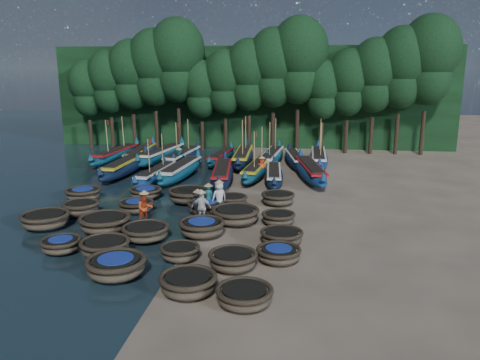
# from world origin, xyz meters

# --- Properties ---
(ground) EXTENTS (120.00, 120.00, 0.00)m
(ground) POSITION_xyz_m (0.00, 0.00, 0.00)
(ground) COLOR gray
(ground) RESTS_ON ground
(foliage_wall) EXTENTS (40.00, 3.00, 10.00)m
(foliage_wall) POSITION_xyz_m (0.00, 23.50, 5.00)
(foliage_wall) COLOR black
(foliage_wall) RESTS_ON ground
(coracle_2) EXTENTS (2.79, 2.79, 0.81)m
(coracle_2) POSITION_xyz_m (-1.93, -8.74, 0.47)
(coracle_2) COLOR brown
(coracle_2) RESTS_ON ground
(coracle_3) EXTENTS (2.58, 2.58, 0.77)m
(coracle_3) POSITION_xyz_m (1.16, -9.78, 0.44)
(coracle_3) COLOR brown
(coracle_3) RESTS_ON ground
(coracle_4) EXTENTS (2.41, 2.41, 0.67)m
(coracle_4) POSITION_xyz_m (3.24, -10.33, 0.38)
(coracle_4) COLOR brown
(coracle_4) RESTS_ON ground
(coracle_5) EXTENTS (2.06, 2.06, 0.64)m
(coracle_5) POSITION_xyz_m (-5.28, -6.65, 0.37)
(coracle_5) COLOR brown
(coracle_5) RESTS_ON ground
(coracle_6) EXTENTS (2.20, 2.20, 0.73)m
(coracle_6) POSITION_xyz_m (-3.21, -6.76, 0.42)
(coracle_6) COLOR brown
(coracle_6) RESTS_ON ground
(coracle_7) EXTENTS (1.72, 1.72, 0.64)m
(coracle_7) POSITION_xyz_m (0.09, -6.80, 0.37)
(coracle_7) COLOR brown
(coracle_7) RESTS_ON ground
(coracle_8) EXTENTS (2.23, 2.23, 0.75)m
(coracle_8) POSITION_xyz_m (2.44, -7.47, 0.43)
(coracle_8) COLOR brown
(coracle_8) RESTS_ON ground
(coracle_9) EXTENTS (2.29, 2.29, 0.63)m
(coracle_9) POSITION_xyz_m (4.22, -6.47, 0.37)
(coracle_9) COLOR brown
(coracle_9) RESTS_ON ground
(coracle_10) EXTENTS (2.82, 2.82, 0.81)m
(coracle_10) POSITION_xyz_m (-7.65, -3.73, 0.46)
(coracle_10) COLOR brown
(coracle_10) RESTS_ON ground
(coracle_11) EXTENTS (3.04, 3.04, 0.85)m
(coracle_11) POSITION_xyz_m (-4.42, -3.91, 0.48)
(coracle_11) COLOR brown
(coracle_11) RESTS_ON ground
(coracle_12) EXTENTS (2.67, 2.67, 0.74)m
(coracle_12) POSITION_xyz_m (-2.08, -4.76, 0.42)
(coracle_12) COLOR brown
(coracle_12) RESTS_ON ground
(coracle_13) EXTENTS (2.50, 2.50, 0.80)m
(coracle_13) POSITION_xyz_m (0.42, -3.89, 0.46)
(coracle_13) COLOR brown
(coracle_13) RESTS_ON ground
(coracle_14) EXTENTS (2.43, 2.43, 0.67)m
(coracle_14) POSITION_xyz_m (4.27, -4.42, 0.38)
(coracle_14) COLOR brown
(coracle_14) RESTS_ON ground
(coracle_15) EXTENTS (2.21, 2.21, 0.80)m
(coracle_15) POSITION_xyz_m (-6.76, -1.60, 0.46)
(coracle_15) COLOR brown
(coracle_15) RESTS_ON ground
(coracle_16) EXTENTS (2.17, 2.17, 0.69)m
(coracle_16) POSITION_xyz_m (-3.99, -0.63, 0.40)
(coracle_16) COLOR brown
(coracle_16) RESTS_ON ground
(coracle_17) EXTENTS (2.48, 2.48, 0.71)m
(coracle_17) POSITION_xyz_m (-0.10, -0.30, 0.41)
(coracle_17) COLOR brown
(coracle_17) RESTS_ON ground
(coracle_18) EXTENTS (2.83, 2.83, 0.84)m
(coracle_18) POSITION_xyz_m (1.76, -1.81, 0.48)
(coracle_18) COLOR brown
(coracle_18) RESTS_ON ground
(coracle_19) EXTENTS (1.77, 1.77, 0.65)m
(coracle_19) POSITION_xyz_m (3.99, -1.71, 0.37)
(coracle_19) COLOR brown
(coracle_19) RESTS_ON ground
(coracle_20) EXTENTS (2.59, 2.59, 0.77)m
(coracle_20) POSITION_xyz_m (-8.02, 1.28, 0.44)
(coracle_20) COLOR brown
(coracle_20) RESTS_ON ground
(coracle_21) EXTENTS (2.02, 2.02, 0.66)m
(coracle_21) POSITION_xyz_m (-4.40, 2.26, 0.38)
(coracle_21) COLOR brown
(coracle_21) RESTS_ON ground
(coracle_22) EXTENTS (2.64, 2.64, 0.84)m
(coracle_22) POSITION_xyz_m (-1.52, 1.70, 0.48)
(coracle_22) COLOR brown
(coracle_22) RESTS_ON ground
(coracle_23) EXTENTS (1.83, 1.83, 0.63)m
(coracle_23) POSITION_xyz_m (1.13, 1.34, 0.36)
(coracle_23) COLOR brown
(coracle_23) RESTS_ON ground
(coracle_24) EXTENTS (2.33, 2.33, 0.72)m
(coracle_24) POSITION_xyz_m (3.79, 1.91, 0.41)
(coracle_24) COLOR brown
(coracle_24) RESTS_ON ground
(long_boat_2) EXTENTS (1.87, 9.22, 1.62)m
(long_boat_2) POSITION_xyz_m (-8.15, 8.77, 0.62)
(long_boat_2) COLOR black
(long_boat_2) RESTS_ON ground
(long_boat_3) EXTENTS (1.95, 7.64, 3.25)m
(long_boat_3) POSITION_xyz_m (-5.12, 6.77, 0.52)
(long_boat_3) COLOR navy
(long_boat_3) RESTS_ON ground
(long_boat_4) EXTENTS (2.32, 8.67, 1.53)m
(long_boat_4) POSITION_xyz_m (-3.62, 8.00, 0.58)
(long_boat_4) COLOR navy
(long_boat_4) RESTS_ON ground
(long_boat_5) EXTENTS (2.45, 8.73, 1.55)m
(long_boat_5) POSITION_xyz_m (-0.43, 7.22, 0.59)
(long_boat_5) COLOR black
(long_boat_5) RESTS_ON ground
(long_boat_6) EXTENTS (2.40, 8.43, 3.60)m
(long_boat_6) POSITION_xyz_m (1.90, 9.00, 0.57)
(long_boat_6) COLOR navy
(long_boat_6) RESTS_ON ground
(long_boat_7) EXTENTS (1.74, 7.44, 1.31)m
(long_boat_7) POSITION_xyz_m (3.23, 7.63, 0.50)
(long_boat_7) COLOR black
(long_boat_7) RESTS_ON ground
(long_boat_8) EXTENTS (3.05, 9.00, 1.61)m
(long_boat_8) POSITION_xyz_m (5.79, 8.83, 0.61)
(long_boat_8) COLOR navy
(long_boat_8) RESTS_ON ground
(long_boat_9) EXTENTS (2.36, 8.83, 3.76)m
(long_boat_9) POSITION_xyz_m (-10.74, 13.41, 0.60)
(long_boat_9) COLOR navy
(long_boat_9) RESTS_ON ground
(long_boat_10) EXTENTS (1.85, 8.64, 1.52)m
(long_boat_10) POSITION_xyz_m (-8.84, 14.19, 0.58)
(long_boat_10) COLOR navy
(long_boat_10) RESTS_ON ground
(long_boat_11) EXTENTS (2.98, 9.12, 1.62)m
(long_boat_11) POSITION_xyz_m (-6.77, 13.79, 0.62)
(long_boat_11) COLOR navy
(long_boat_11) RESTS_ON ground
(long_boat_12) EXTENTS (2.33, 8.58, 3.66)m
(long_boat_12) POSITION_xyz_m (-4.78, 13.12, 0.58)
(long_boat_12) COLOR black
(long_boat_12) RESTS_ON ground
(long_boat_13) EXTENTS (2.02, 7.37, 1.30)m
(long_boat_13) POSITION_xyz_m (-1.63, 13.97, 0.50)
(long_boat_13) COLOR navy
(long_boat_13) RESTS_ON ground
(long_boat_14) EXTENTS (1.88, 9.18, 3.90)m
(long_boat_14) POSITION_xyz_m (0.30, 13.58, 0.62)
(long_boat_14) COLOR black
(long_boat_14) RESTS_ON ground
(long_boat_15) EXTENTS (2.45, 8.75, 3.74)m
(long_boat_15) POSITION_xyz_m (2.67, 13.80, 0.59)
(long_boat_15) COLOR navy
(long_boat_15) RESTS_ON ground
(long_boat_16) EXTENTS (2.57, 7.83, 1.39)m
(long_boat_16) POSITION_xyz_m (4.64, 13.63, 0.53)
(long_boat_16) COLOR black
(long_boat_16) RESTS_ON ground
(long_boat_17) EXTENTS (1.70, 8.81, 3.74)m
(long_boat_17) POSITION_xyz_m (6.58, 14.02, 0.59)
(long_boat_17) COLOR navy
(long_boat_17) RESTS_ON ground
(fisherman_0) EXTENTS (1.04, 0.99, 2.00)m
(fisherman_0) POSITION_xyz_m (0.62, -0.06, 0.95)
(fisherman_0) COLOR silver
(fisherman_0) RESTS_ON ground
(fisherman_1) EXTENTS (0.62, 0.52, 1.72)m
(fisherman_1) POSITION_xyz_m (-0.04, 0.23, 0.88)
(fisherman_1) COLOR #1B6C74
(fisherman_1) RESTS_ON ground
(fisherman_2) EXTENTS (1.06, 1.01, 1.92)m
(fisherman_2) POSITION_xyz_m (-2.84, -2.52, 0.91)
(fisherman_2) COLOR #C8401A
(fisherman_2) RESTS_ON ground
(fisherman_3) EXTENTS (1.17, 1.13, 1.80)m
(fisherman_3) POSITION_xyz_m (-0.30, -1.43, 0.84)
(fisherman_3) COLOR black
(fisherman_3) RESTS_ON ground
(fisherman_4) EXTENTS (1.04, 0.52, 1.94)m
(fisherman_4) POSITION_xyz_m (0.02, -2.04, 0.93)
(fisherman_4) COLOR silver
(fisherman_4) RESTS_ON ground
(fisherman_5) EXTENTS (1.53, 1.04, 1.78)m
(fisherman_5) POSITION_xyz_m (-4.66, 11.46, 0.83)
(fisherman_5) COLOR #1B6C74
(fisherman_5) RESTS_ON ground
(fisherman_6) EXTENTS (0.91, 0.74, 1.81)m
(fisherman_6) POSITION_xyz_m (2.29, 8.42, 0.87)
(fisherman_6) COLOR #C8401A
(fisherman_6) RESTS_ON ground
(tree_0) EXTENTS (3.68, 3.68, 8.68)m
(tree_0) POSITION_xyz_m (-16.00, 20.00, 5.97)
(tree_0) COLOR black
(tree_0) RESTS_ON ground
(tree_1) EXTENTS (4.09, 4.09, 9.65)m
(tree_1) POSITION_xyz_m (-13.70, 20.00, 6.65)
(tree_1) COLOR black
(tree_1) RESTS_ON ground
(tree_2) EXTENTS (4.51, 4.51, 10.63)m
(tree_2) POSITION_xyz_m (-11.40, 20.00, 7.32)
(tree_2) COLOR black
(tree_2) RESTS_ON ground
(tree_3) EXTENTS (4.92, 4.92, 11.60)m
(tree_3) POSITION_xyz_m (-9.10, 20.00, 8.00)
(tree_3) COLOR black
(tree_3) RESTS_ON ground
(tree_4) EXTENTS (5.34, 5.34, 12.58)m
(tree_4) POSITION_xyz_m (-6.80, 20.00, 8.67)
(tree_4) COLOR black
(tree_4) RESTS_ON ground
(tree_5) EXTENTS (3.68, 3.68, 8.68)m
(tree_5) POSITION_xyz_m (-4.50, 20.00, 5.97)
(tree_5) COLOR black
(tree_5) RESTS_ON ground
(tree_6) EXTENTS (4.09, 4.09, 9.65)m
(tree_6) POSITION_xyz_m (-2.20, 20.00, 6.65)
(tree_6) COLOR black
(tree_6) RESTS_ON ground
(tree_7) EXTENTS (4.51, 4.51, 10.63)m
(tree_7) POSITION_xyz_m (0.10, 20.00, 7.32)
(tree_7) COLOR black
(tree_7) RESTS_ON ground
(tree_8) EXTENTS (4.92, 4.92, 11.60)m
(tree_8) POSITION_xyz_m (2.40, 20.00, 8.00)
(tree_8) COLOR black
(tree_8) RESTS_ON ground
(tree_9) EXTENTS (5.34, 5.34, 12.58)m
(tree_9) POSITION_xyz_m (4.70, 20.00, 8.67)
(tree_9) COLOR black
(tree_9) RESTS_ON ground
(tree_10) EXTENTS (3.68, 3.68, 8.68)m
(tree_10) POSITION_xyz_m (7.00, 20.00, 5.97)
(tree_10) COLOR black
(tree_10) RESTS_ON ground
(tree_11) EXTENTS (4.09, 4.09, 9.65)m
(tree_11) POSITION_xyz_m (9.30, 20.00, 6.65)
(tree_11) COLOR black
(tree_11) RESTS_ON ground
(tree_12) EXTENTS (4.51, 4.51, 10.63)m
(tree_12) POSITION_xyz_m (11.60, 20.00, 7.32)
(tree_12) COLOR black
(tree_12) RESTS_ON ground
(tree_13) EXTENTS (4.92, 4.92, 11.60)m
(tree_13) POSITION_xyz_m (13.90, 20.00, 8.00)
(tree_13) COLOR black
(tree_13) RESTS_ON ground
(tree_14) EXTENTS (5.34, 5.34, 12.58)m
(tree_14) POSITION_xyz_m (16.20, 20.00, 8.67)
(tree_14) COLOR black
(tree_14) RESTS_ON ground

